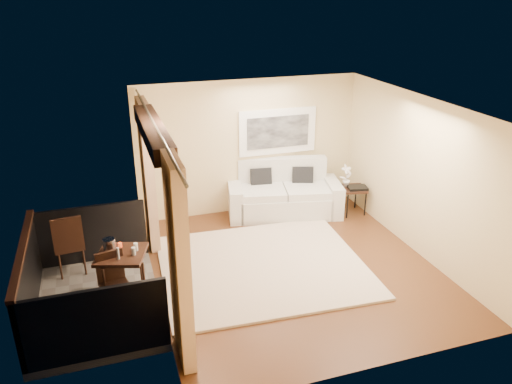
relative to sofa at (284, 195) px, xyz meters
name	(u,v)px	position (x,y,z in m)	size (l,w,h in m)	color
floor	(294,267)	(-0.62, -2.10, -0.38)	(5.00, 5.00, 0.00)	#5A331A
room_shell	(153,131)	(-2.75, -2.10, 2.14)	(5.00, 6.40, 5.00)	white
balcony	(84,293)	(-3.92, -2.10, -0.21)	(1.81, 2.60, 1.17)	#605B56
curtains	(161,211)	(-2.73, -2.10, 0.95)	(0.16, 4.80, 2.64)	#DDB088
artwork	(278,132)	(-0.02, 0.36, 1.24)	(1.62, 0.07, 0.92)	white
rug	(263,266)	(-1.10, -1.94, -0.36)	(3.30, 2.88, 0.04)	beige
sofa	(284,195)	(0.00, 0.00, 0.00)	(2.41, 1.41, 1.08)	silver
side_table	(352,190)	(1.31, -0.46, 0.11)	(0.59, 0.59, 0.55)	black
tray	(357,188)	(1.38, -0.54, 0.19)	(0.38, 0.28, 0.05)	black
orchid	(346,176)	(1.21, -0.36, 0.40)	(0.25, 0.17, 0.47)	white
bistro_table	(122,258)	(-3.34, -2.17, 0.32)	(0.83, 0.83, 0.78)	black
balcony_chair_far	(69,241)	(-4.10, -1.21, 0.23)	(0.49, 0.50, 1.05)	black
balcony_chair_near	(113,278)	(-3.50, -2.37, 0.14)	(0.47, 0.47, 0.90)	black
ice_bucket	(109,245)	(-3.49, -2.08, 0.50)	(0.18, 0.18, 0.20)	silver
candle	(120,245)	(-3.34, -1.99, 0.44)	(0.06, 0.06, 0.07)	red
vase	(118,253)	(-3.39, -2.34, 0.49)	(0.04, 0.04, 0.18)	white
glass_a	(134,251)	(-3.17, -2.29, 0.46)	(0.06, 0.06, 0.12)	white
glass_b	(136,247)	(-3.13, -2.17, 0.46)	(0.06, 0.06, 0.12)	white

